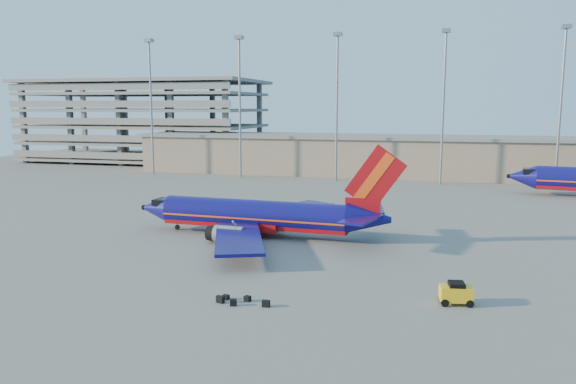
% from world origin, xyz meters
% --- Properties ---
extents(ground, '(220.00, 220.00, 0.00)m').
position_xyz_m(ground, '(0.00, 0.00, 0.00)').
color(ground, slate).
rests_on(ground, ground).
extents(terminal_building, '(122.00, 16.00, 8.50)m').
position_xyz_m(terminal_building, '(10.00, 58.00, 4.32)').
color(terminal_building, gray).
rests_on(terminal_building, ground).
extents(parking_garage, '(62.00, 32.00, 21.40)m').
position_xyz_m(parking_garage, '(-62.00, 74.05, 11.73)').
color(parking_garage, slate).
rests_on(parking_garage, ground).
extents(light_mast_row, '(101.60, 1.60, 28.65)m').
position_xyz_m(light_mast_row, '(5.00, 46.00, 17.55)').
color(light_mast_row, gray).
rests_on(light_mast_row, ground).
extents(aircraft_main, '(31.82, 30.58, 10.77)m').
position_xyz_m(aircraft_main, '(-4.98, -3.18, 2.30)').
color(aircraft_main, '#0F0D65').
rests_on(aircraft_main, ground).
extents(baggage_tug, '(2.59, 1.80, 1.72)m').
position_xyz_m(baggage_tug, '(16.02, -20.89, 0.89)').
color(baggage_tug, yellow).
rests_on(baggage_tug, ground).
extents(luggage_pile, '(4.23, 1.67, 0.53)m').
position_xyz_m(luggage_pile, '(0.24, -24.91, 0.23)').
color(luggage_pile, black).
rests_on(luggage_pile, ground).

